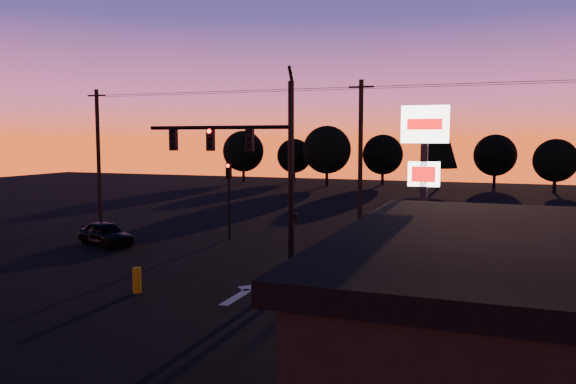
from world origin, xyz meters
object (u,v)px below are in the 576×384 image
Objects in this scene: traffic_signal_mast at (254,158)px; bollard at (137,280)px; suv_parked at (501,328)px; pylon_sign at (424,164)px; secondary_signal at (229,189)px; car_left at (106,233)px; car_right at (405,249)px.

traffic_signal_mast is 6.62m from bollard.
pylon_sign is at bearing 143.38° from suv_parked.
secondary_signal is 0.79× the size of suv_parked.
traffic_signal_mast is 11.81m from suv_parked.
secondary_signal is 4.53× the size of bollard.
suv_parked reaches higher than bollard.
bollard is at bearing -172.97° from pylon_sign.
car_left is 0.68× the size of suv_parked.
car_left is (-10.34, 3.54, -4.29)m from traffic_signal_mast.
car_right is (5.45, 4.73, -4.29)m from traffic_signal_mast.
traffic_signal_mast is at bearing 164.33° from suv_parked.
car_left is at bearing 161.08° from traffic_signal_mast.
car_right is at bearing 102.82° from pylon_sign.
car_left is at bearing -63.89° from car_right.
traffic_signal_mast is 1.92× the size of car_right.
car_right is at bearing 44.63° from bollard.
secondary_signal is 0.97× the size of car_right.
bollard is 12.83m from suv_parked.
pylon_sign reaches higher than car_left.
bollard is (-3.15, -3.76, -4.46)m from traffic_signal_mast.
suv_parked is at bearing -51.03° from pylon_sign.
car_right is 0.81× the size of suv_parked.
suv_parked is at bearing -30.08° from traffic_signal_mast.
secondary_signal is 11.63m from bollard.
car_right is at bearing -64.99° from car_left.
car_right is at bearing 40.95° from traffic_signal_mast.
traffic_signal_mast is at bearing -88.21° from car_left.
secondary_signal reaches higher than car_right.
pylon_sign is 1.80× the size of car_left.
bollard is at bearing -114.71° from car_left.
secondary_signal is 1.15× the size of car_left.
suv_parked is (12.71, -1.78, 0.29)m from bollard.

